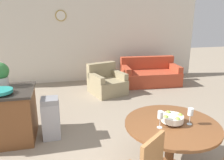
% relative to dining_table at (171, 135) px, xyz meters
% --- Properties ---
extents(wall_back, '(8.00, 0.09, 2.70)m').
position_rel_dining_table_xyz_m(wall_back, '(-0.69, 4.80, 0.78)').
color(wall_back, silver).
rests_on(wall_back, ground_plane).
extents(dining_table, '(1.22, 1.22, 0.74)m').
position_rel_dining_table_xyz_m(dining_table, '(0.00, 0.00, 0.00)').
color(dining_table, brown).
rests_on(dining_table, ground_plane).
extents(fruit_bowl, '(0.28, 0.28, 0.13)m').
position_rel_dining_table_xyz_m(fruit_bowl, '(0.00, -0.00, 0.24)').
color(fruit_bowl, silver).
rests_on(fruit_bowl, dining_table).
extents(wine_glass_left, '(0.07, 0.07, 0.22)m').
position_rel_dining_table_xyz_m(wine_glass_left, '(-0.21, -0.07, 0.33)').
color(wine_glass_left, silver).
rests_on(wine_glass_left, dining_table).
extents(wine_glass_right, '(0.07, 0.07, 0.22)m').
position_rel_dining_table_xyz_m(wine_glass_right, '(0.20, -0.08, 0.33)').
color(wine_glass_right, silver).
rests_on(wine_glass_right, dining_table).
extents(kitchen_island, '(1.15, 0.87, 0.90)m').
position_rel_dining_table_xyz_m(kitchen_island, '(-2.40, 1.42, -0.12)').
color(kitchen_island, brown).
rests_on(kitchen_island, ground_plane).
extents(teal_bowl, '(0.38, 0.38, 0.07)m').
position_rel_dining_table_xyz_m(teal_bowl, '(-2.30, 1.23, 0.37)').
color(teal_bowl, teal).
rests_on(teal_bowl, kitchen_island).
extents(potted_plant, '(0.29, 0.29, 0.42)m').
position_rel_dining_table_xyz_m(potted_plant, '(-2.37, 1.66, 0.55)').
color(potted_plant, beige).
rests_on(potted_plant, kitchen_island).
extents(trash_bin, '(0.30, 0.30, 0.74)m').
position_rel_dining_table_xyz_m(trash_bin, '(-1.57, 1.31, -0.21)').
color(trash_bin, '#9E9EA3').
rests_on(trash_bin, ground_plane).
extents(couch, '(1.81, 1.07, 0.82)m').
position_rel_dining_table_xyz_m(couch, '(1.37, 3.89, -0.29)').
color(couch, '#B24228').
rests_on(couch, ground_plane).
extents(armchair, '(1.07, 1.10, 0.81)m').
position_rel_dining_table_xyz_m(armchair, '(-0.14, 3.38, -0.29)').
color(armchair, '#998966').
rests_on(armchair, ground_plane).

